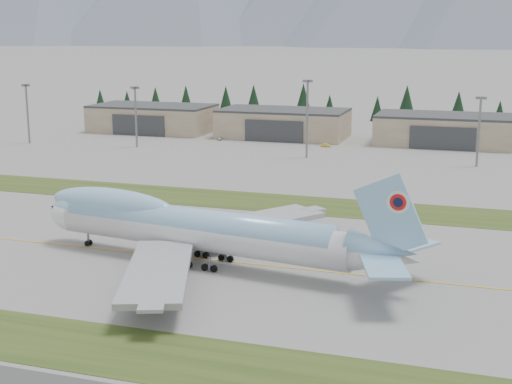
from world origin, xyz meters
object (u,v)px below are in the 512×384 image
(hangar_left, at_px, (153,118))
(boeing_747_freighter, at_px, (196,228))
(service_vehicle_b, at_px, (326,147))
(hangar_center, at_px, (283,123))
(hangar_right, at_px, (445,130))
(service_vehicle_a, at_px, (220,140))

(hangar_left, bearing_deg, boeing_747_freighter, -61.77)
(service_vehicle_b, bearing_deg, hangar_center, 57.78)
(service_vehicle_b, bearing_deg, hangar_right, -55.88)
(boeing_747_freighter, distance_m, hangar_right, 155.82)
(boeing_747_freighter, bearing_deg, hangar_center, 108.19)
(hangar_right, height_order, service_vehicle_a, hangar_right)
(boeing_747_freighter, bearing_deg, hangar_right, 85.90)
(hangar_right, distance_m, service_vehicle_b, 43.79)
(hangar_right, relative_size, service_vehicle_b, 13.30)
(hangar_center, bearing_deg, boeing_747_freighter, -80.05)
(hangar_left, relative_size, hangar_right, 1.00)
(hangar_left, distance_m, service_vehicle_a, 38.09)
(service_vehicle_a, bearing_deg, hangar_left, 145.76)
(hangar_left, relative_size, service_vehicle_b, 13.30)
(boeing_747_freighter, xyz_separation_m, hangar_center, (-26.72, 152.22, -0.90))
(service_vehicle_b, bearing_deg, boeing_747_freighter, -168.02)
(hangar_left, xyz_separation_m, service_vehicle_a, (34.59, -15.01, -5.39))
(service_vehicle_a, distance_m, service_vehicle_b, 41.07)
(boeing_747_freighter, distance_m, hangar_left, 172.77)
(service_vehicle_b, bearing_deg, service_vehicle_a, 94.87)
(boeing_747_freighter, distance_m, hangar_center, 154.55)
(hangar_right, distance_m, service_vehicle_a, 81.98)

